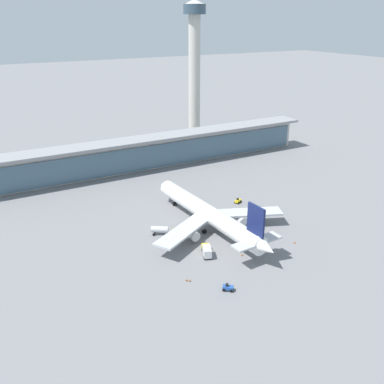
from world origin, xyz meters
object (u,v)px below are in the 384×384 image
at_px(service_truck_under_wing_olive, 163,230).
at_px(service_truck_mid_apron_blue, 228,288).
at_px(airliner_on_stand, 210,214).
at_px(safety_cone_echo, 190,280).
at_px(safety_cone_alpha, 264,250).
at_px(safety_cone_bravo, 295,242).
at_px(service_truck_near_nose_yellow, 207,250).
at_px(safety_cone_delta, 187,280).
at_px(service_truck_by_tail_yellow, 238,201).
at_px(control_tower, 194,63).
at_px(safety_cone_charlie, 242,255).

distance_m(service_truck_under_wing_olive, service_truck_mid_apron_blue, 36.86).
bearing_deg(airliner_on_stand, safety_cone_echo, -130.91).
relative_size(safety_cone_alpha, safety_cone_bravo, 1.00).
xyz_separation_m(airliner_on_stand, service_truck_under_wing_olive, (-15.61, 4.03, -3.78)).
height_order(service_truck_near_nose_yellow, safety_cone_delta, service_truck_near_nose_yellow).
bearing_deg(safety_cone_echo, safety_cone_alpha, 7.04).
xyz_separation_m(service_truck_under_wing_olive, safety_cone_delta, (-5.97, -27.53, -1.39)).
distance_m(service_truck_by_tail_yellow, safety_cone_bravo, 35.41).
bearing_deg(control_tower, service_truck_near_nose_yellow, -117.77).
bearing_deg(control_tower, service_truck_under_wing_olive, -124.53).
relative_size(service_truck_mid_apron_blue, safety_cone_charlie, 4.68).
bearing_deg(service_truck_near_nose_yellow, safety_cone_delta, -142.71).
distance_m(service_truck_under_wing_olive, service_truck_by_tail_yellow, 38.06).
bearing_deg(service_truck_mid_apron_blue, safety_cone_delta, 128.44).
bearing_deg(safety_cone_charlie, service_truck_mid_apron_blue, -136.88).
distance_m(service_truck_mid_apron_blue, safety_cone_alpha, 24.55).
height_order(safety_cone_charlie, safety_cone_delta, same).
height_order(safety_cone_bravo, safety_cone_charlie, same).
distance_m(airliner_on_stand, service_truck_near_nose_yellow, 17.93).
relative_size(service_truck_near_nose_yellow, safety_cone_alpha, 10.87).
xyz_separation_m(control_tower, safety_cone_delta, (-72.42, -124.11, -43.42)).
xyz_separation_m(service_truck_by_tail_yellow, control_tower, (29.62, 87.04, 42.86)).
bearing_deg(service_truck_under_wing_olive, service_truck_mid_apron_blue, -87.80).
xyz_separation_m(service_truck_mid_apron_blue, safety_cone_charlie, (13.74, 12.87, -0.56)).
relative_size(service_truck_mid_apron_blue, safety_cone_echo, 4.68).
height_order(airliner_on_stand, service_truck_under_wing_olive, airliner_on_stand).
bearing_deg(service_truck_by_tail_yellow, control_tower, 71.21).
bearing_deg(service_truck_mid_apron_blue, airliner_on_stand, 66.60).
xyz_separation_m(service_truck_near_nose_yellow, safety_cone_charlie, (9.33, -5.41, -1.37)).
relative_size(airliner_on_stand, service_truck_near_nose_yellow, 8.60).
bearing_deg(control_tower, airliner_on_stand, -116.81).
distance_m(safety_cone_alpha, safety_cone_bravo, 11.69).
bearing_deg(service_truck_near_nose_yellow, safety_cone_alpha, -19.96).
bearing_deg(control_tower, safety_cone_echo, -119.91).
bearing_deg(safety_cone_charlie, safety_cone_alpha, -5.60).
relative_size(service_truck_near_nose_yellow, service_truck_by_tail_yellow, 2.29).
bearing_deg(service_truck_by_tail_yellow, safety_cone_charlie, -122.91).
relative_size(service_truck_near_nose_yellow, safety_cone_charlie, 10.87).
bearing_deg(safety_cone_echo, safety_cone_charlie, 11.63).
relative_size(service_truck_mid_apron_blue, service_truck_by_tail_yellow, 0.99).
bearing_deg(airliner_on_stand, safety_cone_charlie, -91.31).
height_order(service_truck_by_tail_yellow, safety_cone_bravo, service_truck_by_tail_yellow).
bearing_deg(service_truck_by_tail_yellow, service_truck_under_wing_olive, -165.48).
xyz_separation_m(service_truck_under_wing_olive, safety_cone_alpha, (22.75, -24.71, -1.39)).
xyz_separation_m(airliner_on_stand, service_truck_by_tail_yellow, (21.23, 13.57, -4.62)).
xyz_separation_m(service_truck_by_tail_yellow, safety_cone_bravo, (-2.44, -35.32, -0.56)).
xyz_separation_m(safety_cone_alpha, safety_cone_bravo, (11.64, -1.07, 0.00)).
xyz_separation_m(airliner_on_stand, safety_cone_delta, (-21.58, -23.51, -5.17)).
bearing_deg(safety_cone_echo, service_truck_mid_apron_blue, -52.10).
distance_m(service_truck_mid_apron_blue, safety_cone_delta, 11.88).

